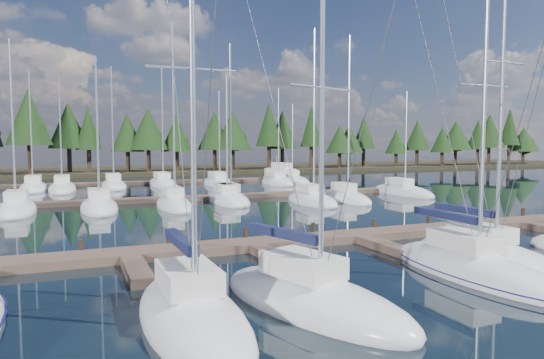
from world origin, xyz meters
name	(u,v)px	position (x,y,z in m)	size (l,w,h in m)	color
ground	(196,216)	(0.00, 30.00, 0.00)	(260.00, 260.00, 0.00)	black
far_shore	(121,170)	(0.00, 90.00, 0.30)	(220.00, 30.00, 0.60)	black
main_dock	(256,247)	(0.00, 17.36, 0.20)	(44.00, 6.13, 0.90)	brown
back_docks	(154,190)	(0.00, 49.58, 0.20)	(50.00, 21.80, 0.40)	brown
front_sailboat_2	(192,316)	(-5.18, 8.85, 0.29)	(2.93, 7.86, 13.28)	silver
front_sailboat_3	(310,300)	(-1.31, 8.89, 0.28)	(5.22, 8.67, 12.69)	silver
front_sailboat_4	(470,269)	(6.36, 9.92, 0.28)	(2.75, 9.08, 13.61)	silver
front_sailboat_5	(487,258)	(8.39, 10.97, 0.30)	(3.08, 8.30, 15.74)	silver
back_sailboat_rows	(163,192)	(0.29, 45.73, 0.26)	(46.66, 33.16, 15.93)	silver
motor_yacht_right	(280,178)	(18.70, 57.71, 0.48)	(4.60, 9.04, 4.31)	silver
tree_line	(131,131)	(0.93, 80.08, 7.45)	(186.12, 11.63, 13.31)	black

